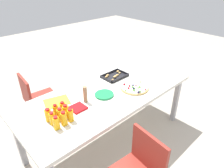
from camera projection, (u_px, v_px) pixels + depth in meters
name	position (u px, v px, depth m)	size (l,w,h in m)	color
ground_plane	(108.00, 139.00, 2.73)	(12.00, 12.00, 0.00)	#B2A899
party_table	(108.00, 96.00, 2.39)	(2.12, 0.91, 0.75)	silver
chair_far_left	(37.00, 97.00, 2.70)	(0.43, 0.43, 0.83)	maroon
juice_bottle_0	(56.00, 123.00, 1.78)	(0.06, 0.06, 0.13)	#FAAC14
juice_bottle_1	(64.00, 119.00, 1.83)	(0.06, 0.06, 0.14)	#F8AB14
juice_bottle_2	(70.00, 115.00, 1.88)	(0.06, 0.06, 0.14)	#FAAB14
juice_bottle_3	(52.00, 118.00, 1.84)	(0.06, 0.06, 0.13)	#F9AF14
juice_bottle_4	(60.00, 115.00, 1.88)	(0.06, 0.06, 0.14)	#FAAE14
juice_bottle_5	(66.00, 111.00, 1.93)	(0.06, 0.06, 0.14)	#F9AE14
juice_bottle_6	(48.00, 115.00, 1.88)	(0.06, 0.06, 0.13)	#FAAD14
juice_bottle_7	(56.00, 111.00, 1.93)	(0.05, 0.05, 0.14)	#F9AE14
juice_bottle_8	(63.00, 108.00, 1.98)	(0.06, 0.06, 0.14)	#F9AB14
fruit_pizza	(134.00, 87.00, 2.42)	(0.34, 0.34, 0.05)	tan
snack_tray	(114.00, 76.00, 2.68)	(0.32, 0.23, 0.04)	black
plate_stack	(104.00, 95.00, 2.29)	(0.21, 0.21, 0.02)	#1E8C4C
napkin_stack	(78.00, 108.00, 2.07)	(0.15, 0.15, 0.02)	red
cardboard_tube	(85.00, 94.00, 2.14)	(0.04, 0.04, 0.19)	#9E7A56
paper_folder	(57.00, 102.00, 2.18)	(0.26, 0.20, 0.01)	yellow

